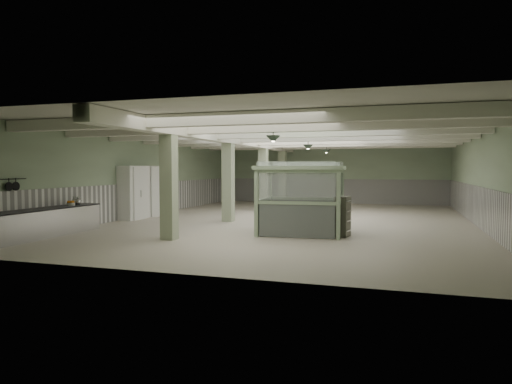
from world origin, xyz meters
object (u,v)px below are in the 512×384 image
(filing_cabinet, at_px, (342,216))
(prep_counter, at_px, (37,223))
(guard_booth, at_px, (301,186))
(walkin_cooler, at_px, (141,191))

(filing_cabinet, bearing_deg, prep_counter, -151.00)
(prep_counter, height_order, guard_booth, guard_booth)
(prep_counter, xyz_separation_m, walkin_cooler, (-0.08, 6.09, 0.72))
(filing_cabinet, bearing_deg, guard_booth, -179.93)
(guard_booth, bearing_deg, prep_counter, -159.75)
(prep_counter, bearing_deg, filing_cabinet, 19.69)
(prep_counter, distance_m, walkin_cooler, 6.13)
(prep_counter, xyz_separation_m, guard_booth, (7.61, 3.44, 1.12))
(prep_counter, bearing_deg, walkin_cooler, 90.79)
(walkin_cooler, height_order, guard_booth, guard_booth)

